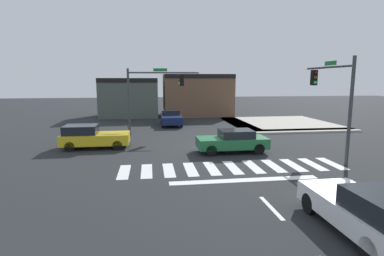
# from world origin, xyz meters

# --- Properties ---
(ground_plane) EXTENTS (120.00, 120.00, 0.00)m
(ground_plane) POSITION_xyz_m (0.00, 0.00, 0.00)
(ground_plane) COLOR #232628
(crosswalk_near) EXTENTS (11.49, 2.41, 0.01)m
(crosswalk_near) POSITION_xyz_m (-0.00, -4.50, 0.00)
(crosswalk_near) COLOR silver
(crosswalk_near) RESTS_ON ground_plane
(bike_detector_marking) EXTENTS (1.08, 1.08, 0.01)m
(bike_detector_marking) POSITION_xyz_m (2.19, -9.10, 0.00)
(bike_detector_marking) COLOR yellow
(bike_detector_marking) RESTS_ON ground_plane
(curb_corner_northeast) EXTENTS (10.00, 10.60, 0.15)m
(curb_corner_northeast) POSITION_xyz_m (8.49, 9.42, 0.07)
(curb_corner_northeast) COLOR #B2AA9E
(curb_corner_northeast) RESTS_ON ground_plane
(storefront_row) EXTENTS (15.96, 5.66, 5.12)m
(storefront_row) POSITION_xyz_m (-2.00, 18.62, 2.48)
(storefront_row) COLOR #4C564C
(storefront_row) RESTS_ON ground_plane
(traffic_signal_southeast) EXTENTS (0.32, 4.63, 5.65)m
(traffic_signal_southeast) POSITION_xyz_m (6.03, -3.26, 3.86)
(traffic_signal_southeast) COLOR #383A3D
(traffic_signal_southeast) RESTS_ON ground_plane
(traffic_signal_northwest) EXTENTS (5.73, 0.32, 5.35)m
(traffic_signal_northwest) POSITION_xyz_m (-3.78, 5.49, 3.79)
(traffic_signal_northwest) COLOR #383A3D
(traffic_signal_northwest) RESTS_ON ground_plane
(car_yellow) EXTENTS (4.31, 1.92, 1.53)m
(car_yellow) POSITION_xyz_m (-7.95, 1.20, 0.76)
(car_yellow) COLOR gold
(car_yellow) RESTS_ON ground_plane
(car_white) EXTENTS (1.90, 4.25, 1.52)m
(car_white) POSITION_xyz_m (1.93, -11.81, 0.77)
(car_white) COLOR white
(car_white) RESTS_ON ground_plane
(car_green) EXTENTS (4.29, 1.82, 1.40)m
(car_green) POSITION_xyz_m (0.89, -1.24, 0.72)
(car_green) COLOR #1E6638
(car_green) RESTS_ON ground_plane
(car_navy) EXTENTS (1.93, 4.48, 1.46)m
(car_navy) POSITION_xyz_m (-2.09, 10.77, 0.74)
(car_navy) COLOR #141E4C
(car_navy) RESTS_ON ground_plane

